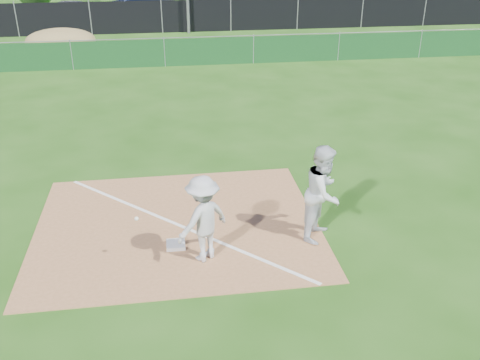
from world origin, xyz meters
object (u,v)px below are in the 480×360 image
(car_left, at_px, (76,11))
(first_base, at_px, (176,245))
(runner, at_px, (323,193))
(car_right, at_px, (235,10))
(car_mid, at_px, (151,7))
(play_at_first, at_px, (203,219))

(car_left, bearing_deg, first_base, -152.13)
(runner, bearing_deg, car_right, 30.30)
(car_left, distance_m, car_right, 10.07)
(car_left, distance_m, car_mid, 4.72)
(play_at_first, relative_size, car_mid, 0.38)
(first_base, distance_m, runner, 3.15)
(first_base, bearing_deg, car_right, 79.69)
(play_at_first, xyz_separation_m, car_mid, (-1.09, 27.75, -0.06))
(play_at_first, distance_m, car_left, 27.81)
(car_left, xyz_separation_m, car_right, (10.07, -0.17, -0.08))
(car_left, bearing_deg, play_at_first, -151.24)
(car_right, bearing_deg, car_mid, 90.88)
(first_base, relative_size, runner, 0.19)
(first_base, relative_size, car_left, 0.09)
(car_mid, xyz_separation_m, car_right, (5.38, -0.72, -0.18))
(first_base, height_order, runner, runner)
(play_at_first, distance_m, car_mid, 27.77)
(runner, bearing_deg, car_mid, 41.66)
(runner, distance_m, car_right, 26.60)
(play_at_first, xyz_separation_m, car_right, (4.29, 27.03, -0.24))
(car_mid, bearing_deg, first_base, 174.59)
(car_left, xyz_separation_m, car_mid, (4.69, 0.55, 0.10))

